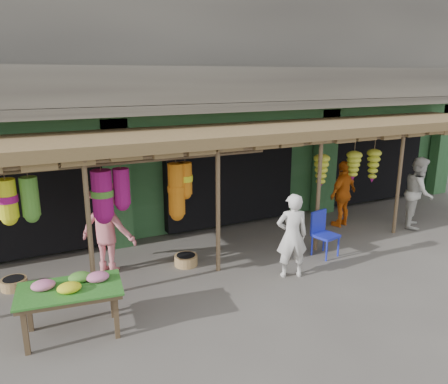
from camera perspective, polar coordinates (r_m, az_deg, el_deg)
name	(u,v)px	position (r m, az deg, el deg)	size (l,w,h in m)	color
ground	(274,254)	(10.03, 6.55, -8.05)	(80.00, 80.00, 0.00)	#514C47
building	(190,94)	(13.57, -4.50, 12.69)	(16.40, 6.80, 7.00)	gray
awning	(252,137)	(9.91, 3.67, 7.22)	(14.00, 2.70, 2.79)	brown
flower_table	(71,290)	(7.21, -19.36, -11.97)	(1.64, 1.09, 0.92)	brown
blue_chair	(323,231)	(9.99, 12.75, -4.98)	(0.57, 0.58, 1.00)	#1C27B8
basket_left	(14,284)	(9.32, -25.74, -10.73)	(0.48, 0.48, 0.20)	olive
basket_mid	(70,286)	(8.85, -19.47, -11.51)	(0.47, 0.47, 0.18)	#9D6B46
basket_right	(186,260)	(9.41, -4.98, -8.86)	(0.49, 0.49, 0.22)	#A0764B
person_front	(292,236)	(8.72, 8.87, -5.67)	(0.63, 0.41, 1.72)	silver
person_right	(418,192)	(12.53, 24.06, -0.04)	(0.91, 0.71, 1.88)	silver
person_vendor	(343,194)	(11.94, 15.29, -0.22)	(1.04, 0.43, 1.77)	orange
person_shopper	(107,227)	(9.15, -15.00, -4.46)	(1.22, 0.70, 1.88)	#DD757D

